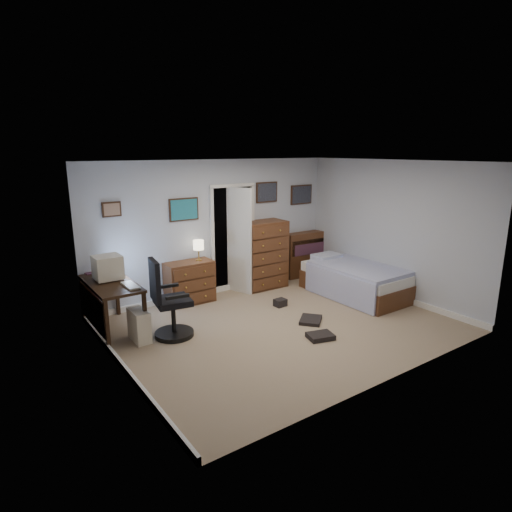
{
  "coord_description": "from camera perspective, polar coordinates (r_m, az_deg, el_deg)",
  "views": [
    {
      "loc": [
        -3.88,
        -4.86,
        2.67
      ],
      "look_at": [
        -0.28,
        0.3,
        1.1
      ],
      "focal_mm": 30.0,
      "sensor_mm": 36.0,
      "label": 1
    }
  ],
  "objects": [
    {
      "name": "floor",
      "position": [
        6.77,
        3.44,
        -9.33
      ],
      "size": [
        5.0,
        4.0,
        0.02
      ],
      "primitive_type": "cube",
      "color": "#9F846D",
      "rests_on": "ground"
    },
    {
      "name": "computer_desk",
      "position": [
        6.69,
        -19.47,
        -4.91
      ],
      "size": [
        0.62,
        1.34,
        0.77
      ],
      "rotation": [
        0.0,
        0.0,
        0.0
      ],
      "color": "black",
      "rests_on": "floor"
    },
    {
      "name": "crt_monitor",
      "position": [
        6.76,
        -19.15,
        -1.45
      ],
      "size": [
        0.4,
        0.37,
        0.37
      ],
      "rotation": [
        0.0,
        0.0,
        0.0
      ],
      "color": "beige",
      "rests_on": "computer_desk"
    },
    {
      "name": "keyboard",
      "position": [
        6.39,
        -16.41,
        -3.78
      ],
      "size": [
        0.16,
        0.41,
        0.02
      ],
      "primitive_type": "cube",
      "rotation": [
        0.0,
        0.0,
        0.0
      ],
      "color": "beige",
      "rests_on": "computer_desk"
    },
    {
      "name": "pc_tower",
      "position": [
        6.4,
        -15.29,
        -8.91
      ],
      "size": [
        0.22,
        0.43,
        0.46
      ],
      "rotation": [
        0.0,
        0.0,
        0.0
      ],
      "color": "beige",
      "rests_on": "floor"
    },
    {
      "name": "office_chair",
      "position": [
        6.34,
        -11.59,
        -6.72
      ],
      "size": [
        0.65,
        0.65,
        1.18
      ],
      "rotation": [
        0.0,
        0.0,
        -0.15
      ],
      "color": "black",
      "rests_on": "floor"
    },
    {
      "name": "media_stack",
      "position": [
        7.35,
        -20.95,
        -5.01
      ],
      "size": [
        0.16,
        0.16,
        0.78
      ],
      "primitive_type": "cube",
      "rotation": [
        0.0,
        0.0,
        0.04
      ],
      "color": "maroon",
      "rests_on": "floor"
    },
    {
      "name": "low_dresser",
      "position": [
        7.71,
        -8.85,
        -3.48
      ],
      "size": [
        0.85,
        0.43,
        0.75
      ],
      "primitive_type": "cube",
      "rotation": [
        0.0,
        0.0,
        -0.01
      ],
      "color": "#57301B",
      "rests_on": "floor"
    },
    {
      "name": "table_lamp",
      "position": [
        7.63,
        -7.68,
        1.38
      ],
      "size": [
        0.19,
        0.19,
        0.37
      ],
      "rotation": [
        0.0,
        0.0,
        -0.01
      ],
      "color": "gold",
      "rests_on": "low_dresser"
    },
    {
      "name": "doorway",
      "position": [
        8.46,
        -4.16,
        2.61
      ],
      "size": [
        0.96,
        1.12,
        2.05
      ],
      "color": "black",
      "rests_on": "floor"
    },
    {
      "name": "tall_dresser",
      "position": [
        8.39,
        0.89,
        0.18
      ],
      "size": [
        0.92,
        0.55,
        1.33
      ],
      "primitive_type": "cube",
      "rotation": [
        0.0,
        0.0,
        -0.03
      ],
      "color": "#57301B",
      "rests_on": "floor"
    },
    {
      "name": "headboard_bookcase",
      "position": [
        9.29,
        6.82,
        0.45
      ],
      "size": [
        1.07,
        0.32,
        0.96
      ],
      "rotation": [
        0.0,
        0.0,
        -0.05
      ],
      "color": "#57301B",
      "rests_on": "floor"
    },
    {
      "name": "bed",
      "position": [
        8.2,
        12.87,
        -3.11
      ],
      "size": [
        1.07,
        1.98,
        0.65
      ],
      "rotation": [
        0.0,
        0.0,
        0.0
      ],
      "color": "#57301B",
      "rests_on": "floor"
    },
    {
      "name": "wall_posters",
      "position": [
        8.21,
        -1.85,
        7.56
      ],
      "size": [
        4.38,
        0.04,
        0.6
      ],
      "color": "#331E11",
      "rests_on": "floor"
    },
    {
      "name": "floor_clutter",
      "position": [
        6.85,
        6.76,
        -8.66
      ],
      "size": [
        0.78,
        1.65,
        0.13
      ],
      "rotation": [
        0.0,
        0.0,
        0.07
      ],
      "color": "black",
      "rests_on": "floor"
    }
  ]
}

